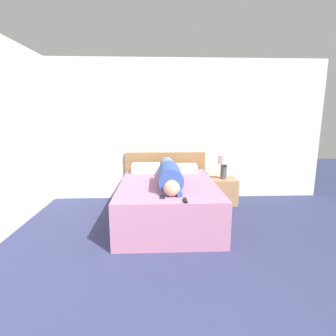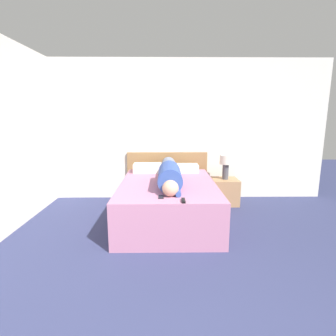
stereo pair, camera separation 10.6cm
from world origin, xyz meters
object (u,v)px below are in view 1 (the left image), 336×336
object	(u,v)px
person_lying	(169,173)
tv_remote	(185,200)
table_lamp	(224,163)
pillow_second	(183,168)
cell_phone	(162,197)
bed	(168,202)
nightstand	(223,191)
pillow_near_headboard	(146,168)

from	to	relation	value
person_lying	tv_remote	size ratio (longest dim) A/B	11.45
table_lamp	tv_remote	size ratio (longest dim) A/B	2.91
pillow_second	cell_phone	world-z (taller)	pillow_second
bed	person_lying	distance (m)	0.44
bed	nightstand	bearing A→B (deg)	36.30
bed	person_lying	world-z (taller)	person_lying
table_lamp	cell_phone	xyz separation A→B (m)	(-1.13, -1.49, -0.15)
person_lying	pillow_near_headboard	size ratio (longest dim) A/B	3.52
bed	table_lamp	bearing A→B (deg)	36.30
nightstand	table_lamp	size ratio (longest dim) A/B	1.05
pillow_near_headboard	cell_phone	world-z (taller)	pillow_near_headboard
table_lamp	pillow_second	world-z (taller)	table_lamp
nightstand	pillow_second	size ratio (longest dim) A/B	0.99
bed	nightstand	world-z (taller)	bed
table_lamp	person_lying	xyz separation A→B (m)	(-1.02, -0.77, -0.01)
bed	table_lamp	world-z (taller)	table_lamp
table_lamp	tv_remote	world-z (taller)	table_lamp
bed	pillow_near_headboard	distance (m)	0.91
bed	pillow_second	xyz separation A→B (m)	(0.31, 0.75, 0.36)
bed	nightstand	distance (m)	1.29
bed	cell_phone	xyz separation A→B (m)	(-0.09, -0.73, 0.30)
bed	pillow_near_headboard	bearing A→B (deg)	114.92
pillow_near_headboard	table_lamp	bearing A→B (deg)	0.46
cell_phone	tv_remote	bearing A→B (deg)	-31.70
nightstand	cell_phone	bearing A→B (deg)	-127.17
tv_remote	table_lamp	bearing A→B (deg)	62.26
table_lamp	tv_remote	distance (m)	1.87
tv_remote	pillow_near_headboard	bearing A→B (deg)	107.53
tv_remote	bed	bearing A→B (deg)	100.77
pillow_near_headboard	person_lying	bearing A→B (deg)	-63.86
pillow_second	cell_phone	distance (m)	1.53
pillow_near_headboard	bed	bearing A→B (deg)	-65.08
table_lamp	person_lying	bearing A→B (deg)	-142.81
pillow_second	cell_phone	bearing A→B (deg)	-105.21
table_lamp	pillow_second	distance (m)	0.73
nightstand	tv_remote	distance (m)	1.90
person_lying	cell_phone	size ratio (longest dim) A/B	13.21
nightstand	pillow_near_headboard	size ratio (longest dim) A/B	0.94
table_lamp	pillow_near_headboard	bearing A→B (deg)	-179.54
pillow_near_headboard	tv_remote	size ratio (longest dim) A/B	3.25
pillow_near_headboard	cell_phone	bearing A→B (deg)	-80.15
bed	nightstand	size ratio (longest dim) A/B	4.27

